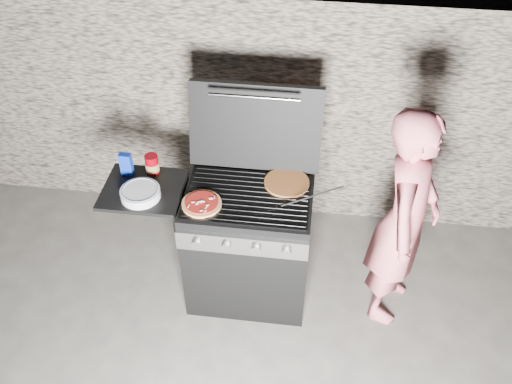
# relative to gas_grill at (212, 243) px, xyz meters

# --- Properties ---
(ground) EXTENTS (50.00, 50.00, 0.00)m
(ground) POSITION_rel_gas_grill_xyz_m (0.25, 0.00, -0.46)
(ground) COLOR #45413F
(stone_wall) EXTENTS (8.00, 0.35, 1.80)m
(stone_wall) POSITION_rel_gas_grill_xyz_m (0.25, 1.05, 0.44)
(stone_wall) COLOR gray
(stone_wall) RESTS_ON ground
(gas_grill) EXTENTS (1.34, 0.79, 0.91)m
(gas_grill) POSITION_rel_gas_grill_xyz_m (0.00, 0.00, 0.00)
(gas_grill) COLOR black
(gas_grill) RESTS_ON ground
(pizza_topped) EXTENTS (0.29, 0.29, 0.03)m
(pizza_topped) POSITION_rel_gas_grill_xyz_m (-0.02, -0.11, 0.47)
(pizza_topped) COLOR gold
(pizza_topped) RESTS_ON gas_grill
(pizza_plain) EXTENTS (0.32, 0.32, 0.02)m
(pizza_plain) POSITION_rel_gas_grill_xyz_m (0.48, 0.15, 0.46)
(pizza_plain) COLOR orange
(pizza_plain) RESTS_ON gas_grill
(sauce_jar) EXTENTS (0.11, 0.11, 0.13)m
(sauce_jar) POSITION_rel_gas_grill_xyz_m (-0.39, 0.16, 0.51)
(sauce_jar) COLOR #750008
(sauce_jar) RESTS_ON gas_grill
(blue_carton) EXTENTS (0.08, 0.05, 0.16)m
(blue_carton) POSITION_rel_gas_grill_xyz_m (-0.55, 0.12, 0.53)
(blue_carton) COLOR #092699
(blue_carton) RESTS_ON gas_grill
(plate_stack) EXTENTS (0.27, 0.27, 0.06)m
(plate_stack) POSITION_rel_gas_grill_xyz_m (-0.41, -0.08, 0.48)
(plate_stack) COLOR silver
(plate_stack) RESTS_ON gas_grill
(person) EXTENTS (0.53, 0.66, 1.60)m
(person) POSITION_rel_gas_grill_xyz_m (1.22, 0.02, 0.34)
(person) COLOR #E06874
(person) RESTS_ON ground
(tongs) EXTENTS (0.37, 0.16, 0.08)m
(tongs) POSITION_rel_gas_grill_xyz_m (0.65, 0.00, 0.50)
(tongs) COLOR black
(tongs) RESTS_ON gas_grill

